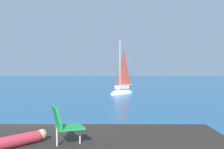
{
  "coord_description": "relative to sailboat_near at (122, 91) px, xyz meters",
  "views": [
    {
      "loc": [
        2.76,
        -8.96,
        2.45
      ],
      "look_at": [
        2.47,
        13.22,
        1.96
      ],
      "focal_mm": 43.25,
      "sensor_mm": 36.0,
      "label": 1
    }
  ],
  "objects": [
    {
      "name": "sailboat_near",
      "position": [
        0.0,
        0.0,
        0.0
      ],
      "size": [
        2.79,
        2.83,
        5.64
      ],
      "rotation": [
        0.0,
        0.0,
        3.94
      ],
      "color": "white",
      "rests_on": "ground"
    },
    {
      "name": "person_sunbather",
      "position": [
        -2.63,
        -20.75,
        0.73
      ],
      "size": [
        1.25,
        1.43,
        0.25
      ],
      "rotation": [
        0.0,
        0.0,
        4.01
      ],
      "color": "#DB384C",
      "rests_on": "shore_ledge"
    },
    {
      "name": "beach_chair",
      "position": [
        -1.65,
        -20.56,
        1.06
      ],
      "size": [
        0.73,
        0.67,
        0.8
      ],
      "rotation": [
        0.0,
        0.0,
        0.4
      ],
      "color": "green",
      "rests_on": "shore_ledge"
    },
    {
      "name": "ground_plane",
      "position": [
        -3.39,
        -16.93,
        -0.31
      ],
      "size": [
        160.0,
        160.0,
        0.0
      ],
      "primitive_type": "plane",
      "color": "#236093"
    }
  ]
}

